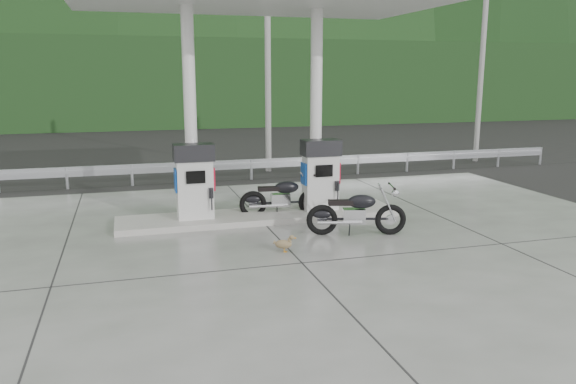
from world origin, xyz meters
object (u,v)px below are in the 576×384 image
object	(u,v)px
duck	(283,244)
motorcycle_left	(356,213)
gas_pump_right	(321,175)
gas_pump_left	(195,181)
motorcycle_right	(282,197)

from	to	relation	value
duck	motorcycle_left	bearing A→B (deg)	45.32
motorcycle_left	gas_pump_right	bearing A→B (deg)	110.40
gas_pump_left	motorcycle_right	bearing A→B (deg)	3.84
gas_pump_left	gas_pump_right	size ratio (longest dim) A/B	1.00
gas_pump_right	gas_pump_left	bearing A→B (deg)	180.00
gas_pump_left	gas_pump_right	xyz separation A→B (m)	(3.20, 0.00, 0.00)
gas_pump_right	duck	world-z (taller)	gas_pump_right
gas_pump_left	duck	world-z (taller)	gas_pump_left
gas_pump_right	motorcycle_left	xyz separation A→B (m)	(0.18, -1.95, -0.55)
motorcycle_right	duck	xyz separation A→B (m)	(-0.78, -2.86, -0.33)
gas_pump_right	motorcycle_right	xyz separation A→B (m)	(-0.97, 0.15, -0.56)
duck	gas_pump_left	bearing A→B (deg)	141.92
gas_pump_left	motorcycle_right	xyz separation A→B (m)	(2.23, 0.15, -0.56)
gas_pump_left	motorcycle_right	size ratio (longest dim) A/B	0.87
gas_pump_right	duck	distance (m)	3.35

